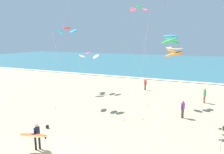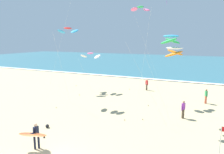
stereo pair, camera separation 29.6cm
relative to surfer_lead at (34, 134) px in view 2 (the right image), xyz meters
The scene contains 13 objects.
ocean_water 56.31m from the surfer_lead, 88.41° to the left, with size 160.00×60.00×0.08m, color #336B7A.
shoreline_foam 26.65m from the surfer_lead, 86.63° to the left, with size 160.00×1.03×0.01m, color white.
surfer_lead is the anchor object (origin of this frame).
kite_arc_scarlet_near 12.23m from the surfer_lead, 113.82° to the left, with size 2.41×2.89×8.09m.
kite_arc_cobalt_mid 11.33m from the surfer_lead, 45.76° to the left, with size 4.15×2.43×7.17m.
kite_arc_emerald_far 16.52m from the surfer_lead, 80.35° to the left, with size 2.84×3.04×10.38m.
kite_arc_rose_high 16.30m from the surfer_lead, 107.92° to the left, with size 2.73×3.53×5.14m.
kite_arc_ivory_low 11.63m from the surfer_lead, 48.73° to the left, with size 3.14×2.82×6.28m.
bystander_green_top 17.85m from the surfer_lead, 58.18° to the left, with size 0.30×0.46×1.59m.
bystander_purple_top 12.28m from the surfer_lead, 51.07° to the left, with size 0.31×0.45×1.59m.
bystander_red_top 18.51m from the surfer_lead, 83.97° to the left, with size 0.44×0.31×1.59m.
lifeguard_flag 11.05m from the surfer_lead, 18.99° to the left, with size 0.45×0.05×2.10m.
beach_ball 3.52m from the surfer_lead, 119.61° to the left, with size 0.28×0.28×0.28m, color black.
Camera 2 is at (7.97, -7.78, 6.83)m, focal length 33.93 mm.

